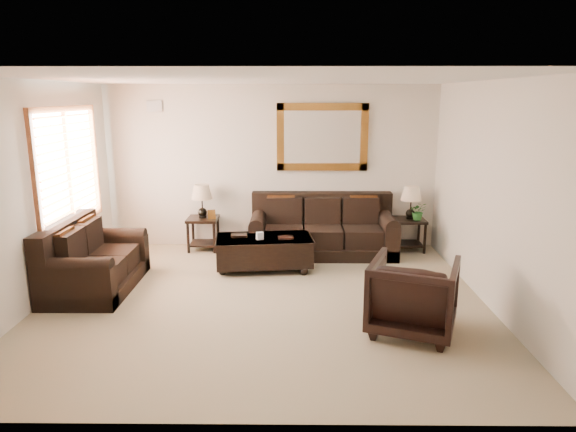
{
  "coord_description": "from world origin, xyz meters",
  "views": [
    {
      "loc": [
        0.36,
        -6.04,
        2.51
      ],
      "look_at": [
        0.3,
        0.6,
        0.95
      ],
      "focal_mm": 32.0,
      "sensor_mm": 36.0,
      "label": 1
    }
  ],
  "objects_px": {
    "armchair": "(413,292)",
    "coffee_table": "(264,249)",
    "end_table_left": "(202,208)",
    "loveseat": "(91,264)",
    "sofa": "(322,232)",
    "end_table_right": "(411,209)"
  },
  "relations": [
    {
      "from": "armchair",
      "to": "coffee_table",
      "type": "bearing_deg",
      "value": -29.24
    },
    {
      "from": "end_table_left",
      "to": "armchair",
      "type": "relative_size",
      "value": 1.21
    },
    {
      "from": "loveseat",
      "to": "armchair",
      "type": "bearing_deg",
      "value": -107.41
    },
    {
      "from": "loveseat",
      "to": "coffee_table",
      "type": "relative_size",
      "value": 1.09
    },
    {
      "from": "sofa",
      "to": "armchair",
      "type": "bearing_deg",
      "value": -74.19
    },
    {
      "from": "coffee_table",
      "to": "armchair",
      "type": "xyz_separation_m",
      "value": [
        1.72,
        -2.08,
        0.15
      ]
    },
    {
      "from": "end_table_left",
      "to": "armchair",
      "type": "height_order",
      "value": "end_table_left"
    },
    {
      "from": "sofa",
      "to": "loveseat",
      "type": "xyz_separation_m",
      "value": [
        -3.15,
        -1.64,
        -0.01
      ]
    },
    {
      "from": "end_table_right",
      "to": "coffee_table",
      "type": "xyz_separation_m",
      "value": [
        -2.36,
        -0.98,
        -0.4
      ]
    },
    {
      "from": "end_table_left",
      "to": "end_table_right",
      "type": "distance_m",
      "value": 3.43
    },
    {
      "from": "end_table_left",
      "to": "coffee_table",
      "type": "height_order",
      "value": "end_table_left"
    },
    {
      "from": "sofa",
      "to": "end_table_left",
      "type": "bearing_deg",
      "value": 175.18
    },
    {
      "from": "armchair",
      "to": "sofa",
      "type": "bearing_deg",
      "value": -53.07
    },
    {
      "from": "coffee_table",
      "to": "loveseat",
      "type": "bearing_deg",
      "value": -166.08
    },
    {
      "from": "sofa",
      "to": "end_table_right",
      "type": "height_order",
      "value": "end_table_right"
    },
    {
      "from": "sofa",
      "to": "loveseat",
      "type": "height_order",
      "value": "sofa"
    },
    {
      "from": "loveseat",
      "to": "end_table_left",
      "type": "height_order",
      "value": "end_table_left"
    },
    {
      "from": "armchair",
      "to": "end_table_left",
      "type": "bearing_deg",
      "value": -26.43
    },
    {
      "from": "loveseat",
      "to": "coffee_table",
      "type": "distance_m",
      "value": 2.4
    },
    {
      "from": "end_table_left",
      "to": "armchair",
      "type": "distance_m",
      "value": 4.15
    },
    {
      "from": "sofa",
      "to": "armchair",
      "type": "xyz_separation_m",
      "value": [
        0.82,
        -2.89,
        0.11
      ]
    },
    {
      "from": "end_table_right",
      "to": "coffee_table",
      "type": "distance_m",
      "value": 2.59
    }
  ]
}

